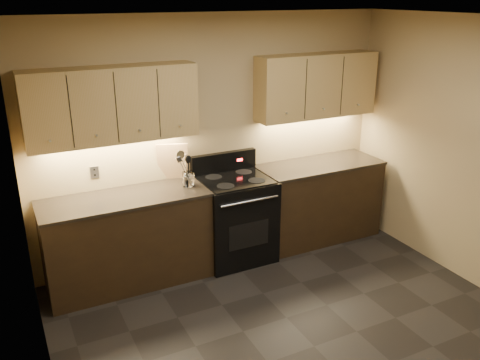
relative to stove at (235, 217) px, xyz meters
name	(u,v)px	position (x,y,z in m)	size (l,w,h in m)	color
floor	(314,346)	(-0.08, -1.68, -0.48)	(4.00, 4.00, 0.00)	black
ceiling	(334,22)	(-0.08, -1.68, 2.12)	(4.00, 4.00, 0.00)	silver
wall_back	(215,138)	(-0.08, 0.32, 0.82)	(4.00, 0.04, 2.60)	tan
wall_left	(40,263)	(-2.08, -1.68, 0.82)	(0.04, 4.00, 2.60)	tan
counter_left	(128,240)	(-1.18, 0.02, -0.01)	(1.62, 0.62, 0.93)	black
counter_right	(318,201)	(1.10, 0.02, -0.01)	(1.46, 0.62, 0.93)	black
stove	(235,217)	(0.00, 0.00, 0.00)	(0.76, 0.68, 1.14)	black
upper_cab_left	(112,105)	(-1.18, 0.17, 1.32)	(1.60, 0.30, 0.70)	tan
upper_cab_right	(316,86)	(1.10, 0.17, 1.32)	(1.44, 0.30, 0.70)	tan
outlet_plate	(95,172)	(-1.38, 0.31, 0.64)	(0.09, 0.01, 0.12)	#B2B5BA
utensil_crock	(189,180)	(-0.51, 0.01, 0.52)	(0.16, 0.16, 0.15)	white
cutting_board	(173,161)	(-0.58, 0.27, 0.65)	(0.32, 0.02, 0.40)	tan
wooden_spoon	(185,170)	(-0.55, 0.02, 0.62)	(0.06, 0.06, 0.31)	tan
black_spoon	(187,170)	(-0.52, 0.03, 0.62)	(0.06, 0.06, 0.30)	black
steel_spatula	(190,168)	(-0.49, 0.01, 0.64)	(0.08, 0.08, 0.34)	silver
steel_skimmer	(191,168)	(-0.48, 0.01, 0.65)	(0.09, 0.09, 0.36)	silver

